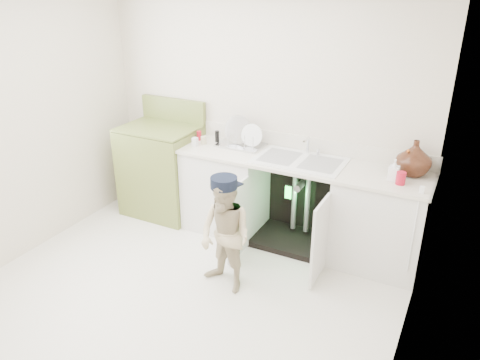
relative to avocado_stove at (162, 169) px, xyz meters
name	(u,v)px	position (x,y,z in m)	size (l,w,h in m)	color
ground	(186,292)	(1.06, -1.18, -0.52)	(3.50, 3.50, 0.00)	silver
room_shell	(178,157)	(1.06, -1.18, 0.73)	(6.00, 5.50, 1.26)	beige
counter_run	(300,201)	(1.64, 0.03, -0.05)	(2.44, 1.02, 1.22)	silver
avocado_stove	(162,169)	(0.00, 0.00, 0.00)	(0.81, 0.65, 1.26)	olive
repair_worker	(225,235)	(1.34, -0.95, 0.00)	(0.63, 0.89, 1.04)	beige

